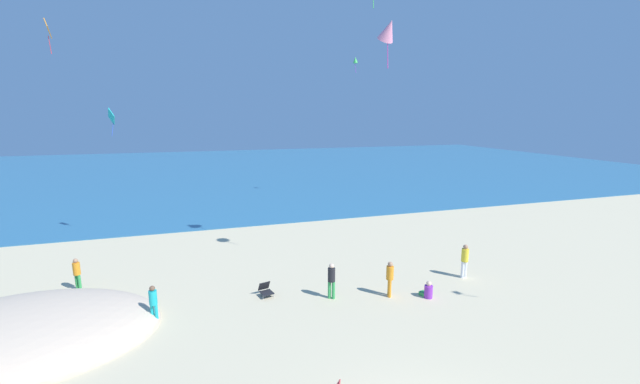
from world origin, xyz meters
name	(u,v)px	position (x,y,z in m)	size (l,w,h in m)	color
ground_plane	(313,283)	(0.00, 10.00, 0.00)	(120.00, 120.00, 0.00)	beige
ocean_water	(234,169)	(0.00, 50.07, 0.03)	(120.00, 60.00, 0.05)	teal
dune_mound	(16,340)	(-10.98, 8.63, 0.00)	(9.26, 6.48, 2.05)	beige
beach_chair_far_right	(266,290)	(-2.28, 9.39, 0.27)	(0.63, 0.76, 0.58)	black
person_0	(428,291)	(4.20, 7.21, 0.27)	(0.45, 0.64, 0.73)	purple
person_1	(331,278)	(0.30, 8.32, 0.89)	(0.42, 0.42, 1.54)	green
person_2	(77,272)	(-10.00, 12.35, 0.84)	(0.41, 0.41, 1.46)	green
person_3	(390,276)	(2.70, 7.78, 0.89)	(0.39, 0.39, 1.53)	orange
person_4	(153,301)	(-6.55, 8.44, 0.83)	(0.39, 0.39, 1.44)	#19ADB2
person_5	(465,259)	(6.95, 8.48, 0.94)	(0.37, 0.37, 1.62)	white
kite_orange	(48,29)	(-12.40, 20.94, 12.32)	(0.32, 1.10, 1.94)	orange
kite_pink	(388,30)	(3.25, 9.72, 11.02)	(0.85, 1.14, 2.09)	pink
kite_green	(355,60)	(8.40, 25.86, 12.07)	(0.56, 0.57, 1.30)	green
kite_teal	(111,117)	(-9.30, 19.23, 7.43)	(0.49, 0.88, 1.60)	#1EADAD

